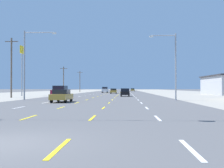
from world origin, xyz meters
TOP-DOWN VIEW (x-y plane):
  - ground_plane at (0.00, 66.00)m, footprint 572.00×572.00m
  - lot_apron_left at (-24.75, 66.00)m, footprint 28.00×440.00m
  - lot_apron_right at (24.75, 66.00)m, footprint 28.00×440.00m
  - lane_markings at (0.00, 104.50)m, footprint 10.64×227.60m
  - signal_span_wire at (0.13, 6.35)m, footprint 26.45×0.52m
  - sedan_inner_left_nearest at (-3.72, 23.21)m, footprint 1.80×4.50m
  - suv_far_left_near at (-6.84, 35.62)m, footprint 1.98×4.90m
  - hatchback_inner_right_mid at (3.44, 45.22)m, footprint 1.72×3.90m
  - sedan_center_turn_midfar at (0.11, 71.50)m, footprint 1.80×4.50m
  - suv_inner_left_far at (-3.51, 86.70)m, footprint 1.98×4.90m
  - sedan_far_right_farther at (6.96, 125.18)m, footprint 1.80×4.50m
  - pole_sign_left_row_1 at (-17.57, 47.35)m, footprint 0.24×1.81m
  - streetlight_left_row_0 at (-9.67, 28.81)m, footprint 4.45×0.26m
  - streetlight_right_row_0 at (9.79, 28.81)m, footprint 3.55×0.26m
  - utility_pole_left_row_0 at (-15.39, 36.97)m, footprint 2.20×0.26m
  - utility_pole_left_row_1 at (-15.42, 75.69)m, footprint 2.20×0.26m
  - utility_pole_left_row_2 at (-14.43, 100.05)m, footprint 2.20×0.26m

SIDE VIEW (x-z plane):
  - ground_plane at x=0.00m, z-range 0.00..0.00m
  - lot_apron_left at x=-24.75m, z-range 0.00..0.01m
  - lot_apron_right at x=24.75m, z-range 0.00..0.01m
  - lane_markings at x=0.00m, z-range 0.00..0.01m
  - sedan_inner_left_nearest at x=-3.72m, z-range 0.03..1.49m
  - sedan_center_turn_midfar at x=0.11m, z-range 0.03..1.49m
  - sedan_far_right_farther at x=6.96m, z-range 0.03..1.49m
  - hatchback_inner_right_mid at x=3.44m, z-range 0.01..1.55m
  - suv_far_left_near at x=-6.84m, z-range 0.04..2.02m
  - suv_inner_left_far at x=-3.51m, z-range 0.04..2.02m
  - utility_pole_left_row_1 at x=-15.42m, z-range 0.19..8.37m
  - utility_pole_left_row_2 at x=-14.43m, z-range 0.19..8.49m
  - streetlight_right_row_0 at x=9.79m, z-range 0.69..9.51m
  - utility_pole_left_row_0 at x=-15.39m, z-range 0.20..10.15m
  - streetlight_left_row_0 at x=-9.67m, z-range 0.80..10.18m
  - signal_span_wire at x=0.13m, z-range 0.71..10.49m
  - pole_sign_left_row_1 at x=-17.57m, z-range 2.36..12.55m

